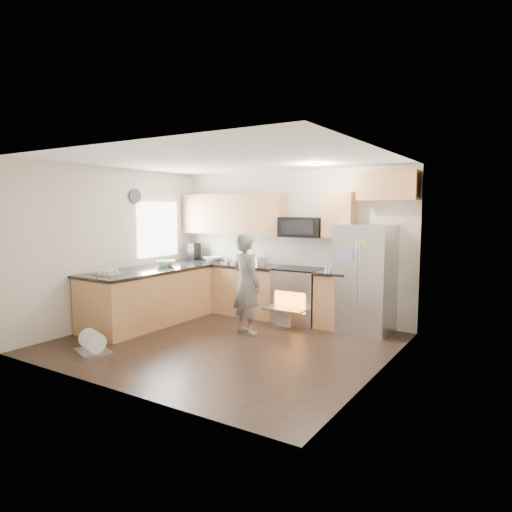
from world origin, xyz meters
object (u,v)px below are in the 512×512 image
Objects in this scene: stove_range at (299,283)px; dish_rack at (92,346)px; person at (246,284)px; refrigerator at (365,278)px.

stove_range is 3.13× the size of dish_rack.
person is (-0.36, -1.08, 0.11)m from stove_range.
refrigerator reaches higher than dish_rack.
person is 2.74× the size of dish_rack.
dish_rack is (-1.25, -1.89, -0.70)m from person.
dish_rack is (-1.61, -2.97, -0.60)m from stove_range.
person is at bearing -140.78° from refrigerator.
stove_range reaches higher than dish_rack.
stove_range reaches higher than person.
dish_rack is (-2.76, -2.98, -0.77)m from refrigerator.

